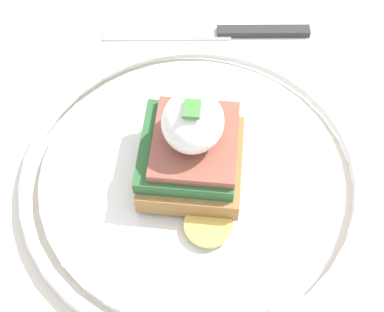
% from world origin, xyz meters
% --- Properties ---
extents(dining_table, '(0.88, 0.86, 0.76)m').
position_xyz_m(dining_table, '(0.00, 0.00, 0.64)').
color(dining_table, beige).
rests_on(dining_table, ground_plane).
extents(plate, '(0.28, 0.28, 0.02)m').
position_xyz_m(plate, '(-0.03, 0.05, 0.77)').
color(plate, white).
rests_on(plate, dining_table).
extents(sandwich, '(0.11, 0.08, 0.08)m').
position_xyz_m(sandwich, '(-0.03, 0.06, 0.81)').
color(sandwich, '#9E703D').
rests_on(sandwich, plate).
extents(knife, '(0.04, 0.21, 0.01)m').
position_xyz_m(knife, '(0.15, 0.04, 0.77)').
color(knife, '#2D2D2D').
rests_on(knife, dining_table).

